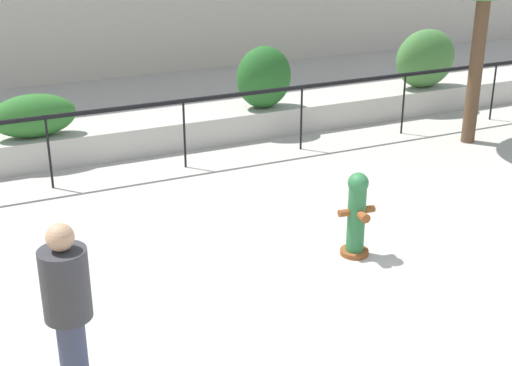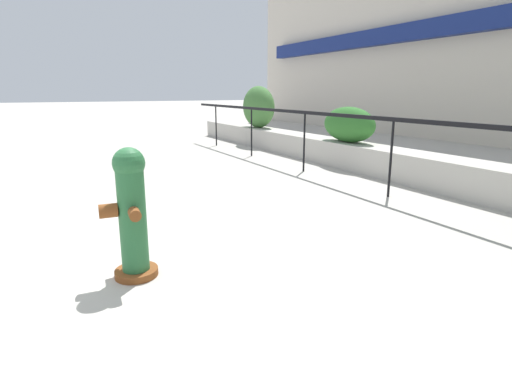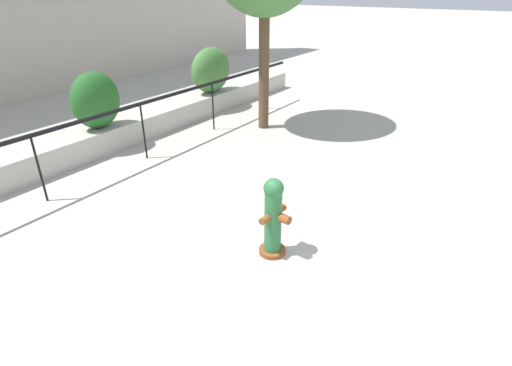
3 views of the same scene
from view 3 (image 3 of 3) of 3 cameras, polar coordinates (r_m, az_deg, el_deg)
name	(u,v)px [view 3 (image 3 of 3)]	position (r m, az deg, el deg)	size (l,w,h in m)	color
ground_plane	(320,331)	(4.40, 9.09, -20.14)	(120.00, 120.00, 0.00)	#B2ADA3
planter_wall_low	(9,171)	(8.20, -31.86, 1.47)	(18.00, 0.70, 0.50)	#B7B2A8
fence_railing_segment	(32,142)	(6.99, -29.36, 5.10)	(15.00, 0.05, 1.15)	black
hedge_bush_2	(96,100)	(8.82, -21.95, 10.91)	(1.05, 0.70, 1.14)	#235B23
hedge_bush_3	(211,70)	(11.21, -6.45, 15.73)	(1.37, 0.70, 1.18)	#427538
fire_hydrant	(273,217)	(5.04, 2.49, -4.84)	(0.48, 0.44, 1.08)	brown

